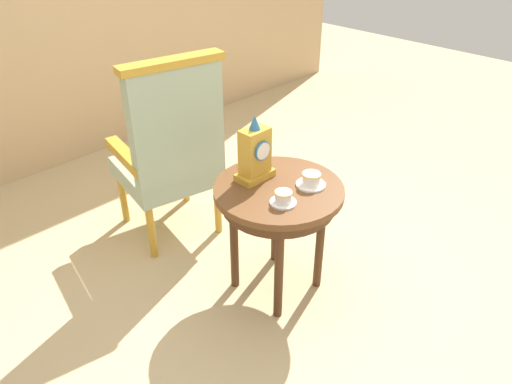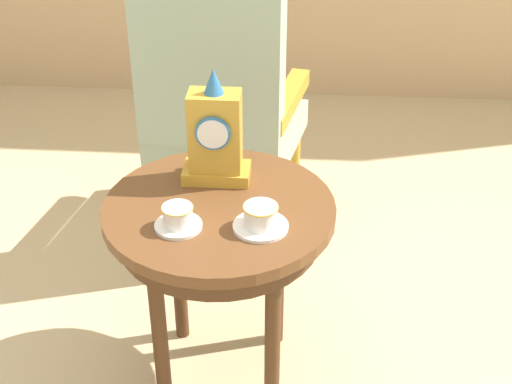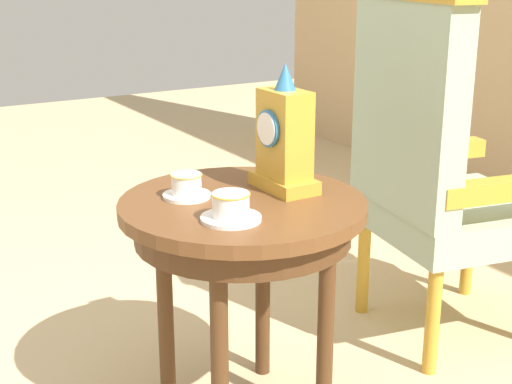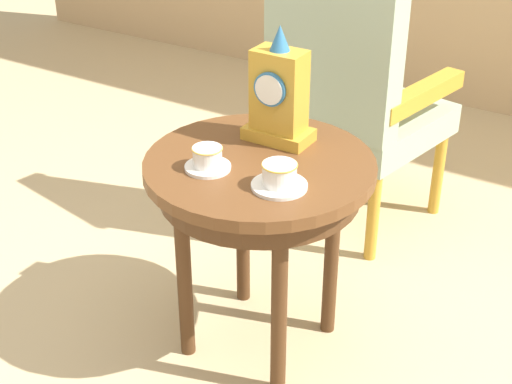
{
  "view_description": "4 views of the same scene",
  "coord_description": "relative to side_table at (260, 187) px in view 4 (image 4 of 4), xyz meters",
  "views": [
    {
      "loc": [
        -1.56,
        -1.29,
        1.85
      ],
      "look_at": [
        -0.08,
        0.19,
        0.55
      ],
      "focal_mm": 34.43,
      "sensor_mm": 36.0,
      "label": 1
    },
    {
      "loc": [
        0.17,
        -1.57,
        1.69
      ],
      "look_at": [
        0.04,
        0.14,
        0.62
      ],
      "focal_mm": 50.76,
      "sensor_mm": 36.0,
      "label": 2
    },
    {
      "loc": [
        1.51,
        -0.84,
        1.21
      ],
      "look_at": [
        -0.14,
        0.15,
        0.61
      ],
      "focal_mm": 52.1,
      "sensor_mm": 36.0,
      "label": 3
    },
    {
      "loc": [
        0.9,
        -1.5,
        1.57
      ],
      "look_at": [
        -0.07,
        0.07,
        0.52
      ],
      "focal_mm": 53.2,
      "sensor_mm": 36.0,
      "label": 4
    }
  ],
  "objects": [
    {
      "name": "ground_plane",
      "position": [
        0.05,
        -0.06,
        -0.55
      ],
      "size": [
        10.0,
        10.0,
        0.0
      ],
      "primitive_type": "plane",
      "color": "tan"
    },
    {
      "name": "side_table",
      "position": [
        0.0,
        0.0,
        0.0
      ],
      "size": [
        0.64,
        0.64,
        0.63
      ],
      "color": "brown",
      "rests_on": "ground"
    },
    {
      "name": "armchair",
      "position": [
        -0.09,
        0.75,
        0.05
      ],
      "size": [
        0.63,
        0.62,
        1.14
      ],
      "color": "#9EB299",
      "rests_on": "ground"
    },
    {
      "name": "teacup_left",
      "position": [
        -0.09,
        -0.11,
        0.11
      ],
      "size": [
        0.12,
        0.12,
        0.06
      ],
      "color": "white",
      "rests_on": "side_table"
    },
    {
      "name": "mantel_clock",
      "position": [
        -0.02,
        0.14,
        0.22
      ],
      "size": [
        0.19,
        0.11,
        0.34
      ],
      "color": "gold",
      "rests_on": "side_table"
    },
    {
      "name": "teacup_right",
      "position": [
        0.12,
        -0.1,
        0.11
      ],
      "size": [
        0.14,
        0.14,
        0.07
      ],
      "color": "white",
      "rests_on": "side_table"
    }
  ]
}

